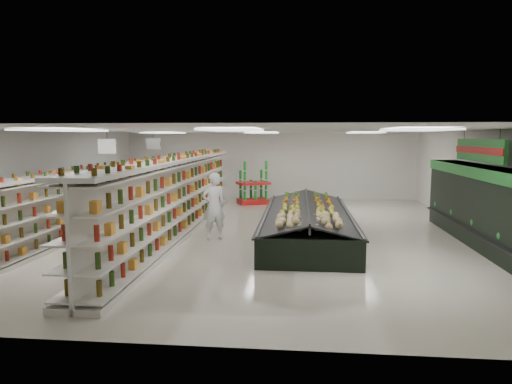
# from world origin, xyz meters

# --- Properties ---
(floor) EXTENTS (16.00, 16.00, 0.00)m
(floor) POSITION_xyz_m (0.00, 0.00, 0.00)
(floor) COLOR beige
(floor) RESTS_ON ground
(ceiling) EXTENTS (14.00, 16.00, 0.02)m
(ceiling) POSITION_xyz_m (0.00, 0.00, 3.20)
(ceiling) COLOR white
(ceiling) RESTS_ON wall_back
(wall_back) EXTENTS (14.00, 0.02, 3.20)m
(wall_back) POSITION_xyz_m (0.00, 8.00, 1.60)
(wall_back) COLOR silver
(wall_back) RESTS_ON floor
(wall_front) EXTENTS (14.00, 0.02, 3.20)m
(wall_front) POSITION_xyz_m (0.00, -8.00, 1.60)
(wall_front) COLOR silver
(wall_front) RESTS_ON floor
(wall_left) EXTENTS (0.02, 16.00, 3.20)m
(wall_left) POSITION_xyz_m (-7.00, 0.00, 1.60)
(wall_left) COLOR silver
(wall_left) RESTS_ON floor
(wall_right) EXTENTS (0.02, 16.00, 3.20)m
(wall_right) POSITION_xyz_m (7.00, 0.00, 1.60)
(wall_right) COLOR silver
(wall_right) RESTS_ON floor
(produce_wall_case) EXTENTS (0.93, 8.00, 2.20)m
(produce_wall_case) POSITION_xyz_m (6.53, -1.50, 1.24)
(produce_wall_case) COLOR black
(produce_wall_case) RESTS_ON floor
(aisle_sign_near) EXTENTS (0.52, 0.06, 0.75)m
(aisle_sign_near) POSITION_xyz_m (-3.80, -2.00, 2.75)
(aisle_sign_near) COLOR white
(aisle_sign_near) RESTS_ON ceiling
(aisle_sign_far) EXTENTS (0.52, 0.06, 0.75)m
(aisle_sign_far) POSITION_xyz_m (-3.80, 2.00, 2.75)
(aisle_sign_far) COLOR white
(aisle_sign_far) RESTS_ON ceiling
(hortifruti_banner) EXTENTS (0.12, 3.20, 0.95)m
(hortifruti_banner) POSITION_xyz_m (6.25, -1.50, 2.65)
(hortifruti_banner) COLOR #1E7328
(hortifruti_banner) RESTS_ON ceiling
(gondola_left) EXTENTS (1.15, 11.50, 1.99)m
(gondola_left) POSITION_xyz_m (-5.28, -0.38, 0.91)
(gondola_left) COLOR silver
(gondola_left) RESTS_ON floor
(gondola_center) EXTENTS (1.05, 13.55, 2.35)m
(gondola_center) POSITION_xyz_m (-2.30, -0.40, 1.08)
(gondola_center) COLOR silver
(gondola_center) RESTS_ON floor
(produce_island) EXTENTS (2.64, 7.26, 1.08)m
(produce_island) POSITION_xyz_m (1.73, -0.54, 0.49)
(produce_island) COLOR black
(produce_island) RESTS_ON floor
(soda_endcap) EXTENTS (1.64, 1.42, 1.77)m
(soda_endcap) POSITION_xyz_m (-0.58, 6.09, 0.86)
(soda_endcap) COLOR #AD1613
(soda_endcap) RESTS_ON floor
(shopper_main) EXTENTS (0.86, 0.77, 1.98)m
(shopper_main) POSITION_xyz_m (-1.00, -1.17, 0.99)
(shopper_main) COLOR silver
(shopper_main) RESTS_ON floor
(shopper_background) EXTENTS (0.56, 0.81, 1.55)m
(shopper_background) POSITION_xyz_m (-3.79, 4.71, 0.78)
(shopper_background) COLOR tan
(shopper_background) RESTS_ON floor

